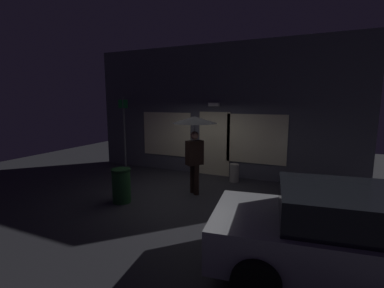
# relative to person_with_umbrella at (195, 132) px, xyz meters

# --- Properties ---
(ground_plane) EXTENTS (18.00, 18.00, 0.00)m
(ground_plane) POSITION_rel_person_with_umbrella_xyz_m (-0.15, -0.12, -1.73)
(ground_plane) COLOR #2D2D33
(building_facade) EXTENTS (9.38, 0.48, 4.45)m
(building_facade) POSITION_rel_person_with_umbrella_xyz_m (-0.16, 2.23, 0.47)
(building_facade) COLOR #4C4C56
(building_facade) RESTS_ON ground
(person_with_umbrella) EXTENTS (1.22, 1.22, 2.16)m
(person_with_umbrella) POSITION_rel_person_with_umbrella_xyz_m (0.00, 0.00, 0.00)
(person_with_umbrella) COLOR black
(person_with_umbrella) RESTS_ON ground
(parked_car) EXTENTS (4.55, 2.40, 1.36)m
(parked_car) POSITION_rel_person_with_umbrella_xyz_m (3.75, -2.51, -1.02)
(parked_car) COLOR #A5A8AD
(parked_car) RESTS_ON ground
(street_sign_post) EXTENTS (0.40, 0.07, 2.71)m
(street_sign_post) POSITION_rel_person_with_umbrella_xyz_m (-3.41, 1.35, -0.20)
(street_sign_post) COLOR #595B60
(street_sign_post) RESTS_ON ground
(sidewalk_bollard) EXTENTS (0.30, 0.30, 0.58)m
(sidewalk_bollard) POSITION_rel_person_with_umbrella_xyz_m (0.72, 1.56, -1.44)
(sidewalk_bollard) COLOR #9E998E
(sidewalk_bollard) RESTS_ON ground
(trash_bin) EXTENTS (0.48, 0.48, 0.87)m
(trash_bin) POSITION_rel_person_with_umbrella_xyz_m (-1.44, -1.36, -1.29)
(trash_bin) COLOR #1E4C23
(trash_bin) RESTS_ON ground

